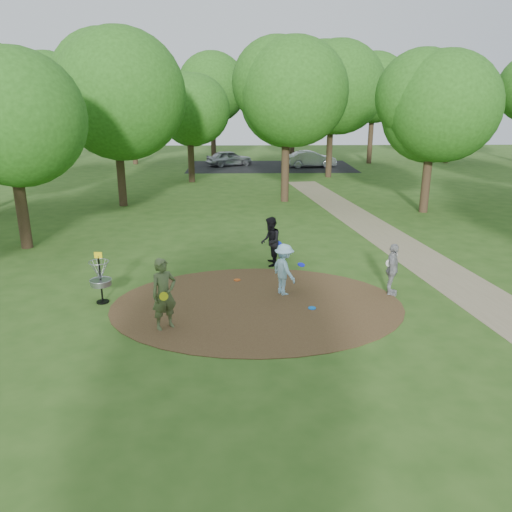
{
  "coord_description": "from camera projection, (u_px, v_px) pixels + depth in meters",
  "views": [
    {
      "loc": [
        -0.37,
        -13.26,
        5.72
      ],
      "look_at": [
        0.0,
        1.2,
        1.1
      ],
      "focal_mm": 35.0,
      "sensor_mm": 36.0,
      "label": 1
    }
  ],
  "objects": [
    {
      "name": "disc_golf_basket",
      "position": [
        100.0,
        274.0,
        14.28
      ],
      "size": [
        0.63,
        0.63,
        1.54
      ],
      "color": "black",
      "rests_on": "ground"
    },
    {
      "name": "player_throwing_with_disc",
      "position": [
        284.0,
        270.0,
        14.93
      ],
      "size": [
        1.18,
        1.18,
        1.58
      ],
      "color": "#9BD0E8",
      "rests_on": "ground"
    },
    {
      "name": "tree_ring",
      "position": [
        294.0,
        107.0,
        22.12
      ],
      "size": [
        37.5,
        46.05,
        9.42
      ],
      "color": "#332316",
      "rests_on": "ground"
    },
    {
      "name": "parking_lot",
      "position": [
        271.0,
        166.0,
        42.99
      ],
      "size": [
        14.0,
        8.0,
        0.01
      ],
      "primitive_type": "cube",
      "color": "black",
      "rests_on": "ground"
    },
    {
      "name": "car_left",
      "position": [
        229.0,
        158.0,
        43.16
      ],
      "size": [
        4.23,
        3.01,
        1.34
      ],
      "primitive_type": "imported",
      "rotation": [
        0.0,
        0.0,
        1.98
      ],
      "color": "#AEB0B6",
      "rests_on": "ground"
    },
    {
      "name": "footpath",
      "position": [
        452.0,
        279.0,
        16.43
      ],
      "size": [
        7.55,
        39.89,
        0.01
      ],
      "primitive_type": "cube",
      "rotation": [
        0.0,
        0.0,
        0.14
      ],
      "color": "#8C7A5B",
      "rests_on": "ground"
    },
    {
      "name": "player_walking_with_disc",
      "position": [
        270.0,
        242.0,
        17.52
      ],
      "size": [
        0.76,
        0.87,
        1.75
      ],
      "color": "black",
      "rests_on": "ground"
    },
    {
      "name": "player_waiting_with_disc",
      "position": [
        392.0,
        269.0,
        14.92
      ],
      "size": [
        0.67,
        1.01,
        1.59
      ],
      "color": "#939496",
      "rests_on": "ground"
    },
    {
      "name": "dirt_clearing",
      "position": [
        257.0,
        305.0,
        14.37
      ],
      "size": [
        8.4,
        8.4,
        0.02
      ],
      "primitive_type": "cylinder",
      "color": "#47301C",
      "rests_on": "ground"
    },
    {
      "name": "disc_ground_blue",
      "position": [
        312.0,
        308.0,
        14.09
      ],
      "size": [
        0.22,
        0.22,
        0.02
      ],
      "primitive_type": "cylinder",
      "color": "blue",
      "rests_on": "dirt_clearing"
    },
    {
      "name": "player_observer_with_disc",
      "position": [
        164.0,
        294.0,
        12.65
      ],
      "size": [
        0.82,
        0.77,
        1.89
      ],
      "color": "#4F5E36",
      "rests_on": "ground"
    },
    {
      "name": "disc_ground_red",
      "position": [
        237.0,
        280.0,
        16.26
      ],
      "size": [
        0.22,
        0.22,
        0.02
      ],
      "primitive_type": "cylinder",
      "color": "#C84814",
      "rests_on": "dirt_clearing"
    },
    {
      "name": "car_right",
      "position": [
        311.0,
        159.0,
        42.34
      ],
      "size": [
        4.36,
        2.01,
        1.38
      ],
      "primitive_type": "imported",
      "rotation": [
        0.0,
        0.0,
        1.7
      ],
      "color": "#A0A2A8",
      "rests_on": "ground"
    },
    {
      "name": "ground",
      "position": [
        257.0,
        305.0,
        14.37
      ],
      "size": [
        100.0,
        100.0,
        0.0
      ],
      "primitive_type": "plane",
      "color": "#2D5119",
      "rests_on": "ground"
    }
  ]
}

